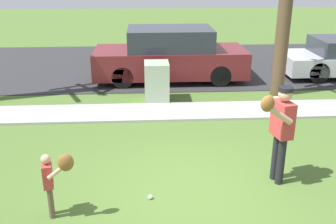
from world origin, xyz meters
The scene contains 9 objects.
ground_plane centered at (0.00, 3.50, 0.00)m, with size 48.00×48.00×0.00m, color #4C6B2D.
sidewalk_strip centered at (0.00, 3.60, 0.03)m, with size 36.00×1.20×0.06m, color #A3A39E.
road_surface centered at (0.00, 8.60, 0.01)m, with size 36.00×6.80×0.02m, color #2D2D30.
person_adult centered at (1.43, 0.20, 1.06)m, with size 0.66×0.73×1.69m.
person_child centered at (-2.08, -0.58, 0.68)m, with size 0.51×0.36×1.05m.
baseball centered at (-0.71, -0.21, 0.04)m, with size 0.07×0.07×0.07m, color white.
utility_cabinet centered at (-0.44, 4.54, 0.53)m, with size 0.64×0.74×1.06m, color #9EB293.
street_tree_near centered at (2.98, 4.88, 2.41)m, with size 1.84×1.88×4.50m.
parked_suv_maroon centered at (0.04, 6.56, 0.79)m, with size 4.70×1.90×1.63m.
Camera 1 is at (-0.75, -5.57, 3.52)m, focal length 42.13 mm.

